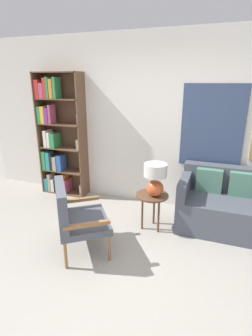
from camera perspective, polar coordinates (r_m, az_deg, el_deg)
ground_plane at (r=3.00m, az=-5.01°, el=-23.11°), size 14.00×14.00×0.00m
wall_back at (r=4.20m, az=6.98°, el=9.63°), size 6.40×0.08×2.70m
bookshelf at (r=4.81m, az=-14.73°, el=6.20°), size 0.84×0.30×2.13m
armchair at (r=3.18m, az=-11.41°, el=-9.70°), size 0.87×0.89×0.87m
couch at (r=3.98m, az=23.62°, el=-7.83°), size 1.65×0.84×0.82m
side_table at (r=3.62m, az=5.68°, el=-6.72°), size 0.44×0.44×0.52m
table_lamp at (r=3.46m, az=6.38°, el=-2.16°), size 0.30×0.30×0.45m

